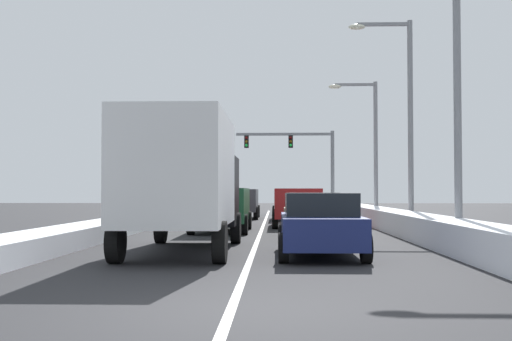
% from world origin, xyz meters
% --- Properties ---
extents(ground_plane, '(120.00, 120.00, 0.00)m').
position_xyz_m(ground_plane, '(0.00, 16.35, 0.00)').
color(ground_plane, '#28282B').
extents(lane_stripe_between_right_lane_and_center_lane, '(0.14, 44.95, 0.01)m').
position_xyz_m(lane_stripe_between_right_lane_and_center_lane, '(-0.00, 20.43, 0.00)').
color(lane_stripe_between_right_lane_and_center_lane, silver).
rests_on(lane_stripe_between_right_lane_and_center_lane, ground).
extents(snow_bank_right_shoulder, '(1.26, 44.95, 0.79)m').
position_xyz_m(snow_bank_right_shoulder, '(5.30, 20.43, 0.39)').
color(snow_bank_right_shoulder, white).
rests_on(snow_bank_right_shoulder, ground).
extents(snow_bank_left_shoulder, '(1.48, 44.95, 0.53)m').
position_xyz_m(snow_bank_left_shoulder, '(-5.30, 20.43, 0.27)').
color(snow_bank_left_shoulder, white).
rests_on(snow_bank_left_shoulder, ground).
extents(sedan_navy_right_lane_nearest, '(2.00, 4.50, 1.51)m').
position_xyz_m(sedan_navy_right_lane_nearest, '(1.64, 7.10, 0.76)').
color(sedan_navy_right_lane_nearest, navy).
rests_on(sedan_navy_right_lane_nearest, ground).
extents(sedan_tan_right_lane_second, '(2.00, 4.50, 1.51)m').
position_xyz_m(sedan_tan_right_lane_second, '(1.78, 12.94, 0.76)').
color(sedan_tan_right_lane_second, '#937F60').
rests_on(sedan_tan_right_lane_second, ground).
extents(suv_red_right_lane_third, '(2.16, 4.90, 1.67)m').
position_xyz_m(suv_red_right_lane_third, '(1.50, 19.99, 1.02)').
color(suv_red_right_lane_third, maroon).
rests_on(suv_red_right_lane_third, ground).
extents(suv_white_right_lane_fourth, '(2.16, 4.90, 1.67)m').
position_xyz_m(suv_white_right_lane_fourth, '(1.46, 26.74, 1.02)').
color(suv_white_right_lane_fourth, silver).
rests_on(suv_white_right_lane_fourth, ground).
extents(box_truck_center_lane_nearest, '(2.53, 7.20, 3.36)m').
position_xyz_m(box_truck_center_lane_nearest, '(-1.74, 7.81, 1.90)').
color(box_truck_center_lane_nearest, black).
rests_on(box_truck_center_lane_nearest, ground).
extents(suv_green_center_lane_second, '(2.16, 4.90, 1.67)m').
position_xyz_m(suv_green_center_lane_second, '(-1.51, 16.23, 1.02)').
color(suv_green_center_lane_second, '#1E5633').
rests_on(suv_green_center_lane_second, ground).
extents(sedan_gray_center_lane_third, '(2.00, 4.50, 1.51)m').
position_xyz_m(sedan_gray_center_lane_third, '(-1.83, 21.97, 0.76)').
color(sedan_gray_center_lane_third, slate).
rests_on(sedan_gray_center_lane_third, ground).
extents(suv_charcoal_center_lane_fourth, '(2.16, 4.90, 1.67)m').
position_xyz_m(suv_charcoal_center_lane_fourth, '(-1.48, 28.43, 1.02)').
color(suv_charcoal_center_lane_fourth, '#38383D').
rests_on(suv_charcoal_center_lane_fourth, ground).
extents(traffic_light_gantry, '(7.54, 0.47, 6.20)m').
position_xyz_m(traffic_light_gantry, '(2.57, 40.85, 4.50)').
color(traffic_light_gantry, slate).
rests_on(traffic_light_gantry, ground).
extents(street_lamp_right_near, '(2.66, 0.36, 8.96)m').
position_xyz_m(street_lamp_right_near, '(5.48, 10.22, 5.30)').
color(street_lamp_right_near, gray).
rests_on(street_lamp_right_near, ground).
extents(street_lamp_right_mid, '(2.66, 0.36, 8.69)m').
position_xyz_m(street_lamp_right_mid, '(5.83, 18.39, 5.16)').
color(street_lamp_right_mid, gray).
rests_on(street_lamp_right_mid, ground).
extents(street_lamp_right_far, '(2.66, 0.36, 7.52)m').
position_xyz_m(street_lamp_right_far, '(5.60, 26.56, 4.55)').
color(street_lamp_right_far, gray).
rests_on(street_lamp_right_far, ground).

